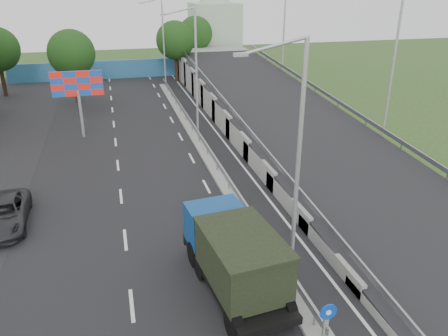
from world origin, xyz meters
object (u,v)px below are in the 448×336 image
object	(u,v)px
sign_bollard	(326,323)
dump_truck	(234,254)
lamp_post_near	(294,156)
lamp_post_far	(162,37)
church	(215,29)
billboard	(78,88)
parked_car_c	(3,214)
lamp_post_mid	(194,66)

from	to	relation	value
sign_bollard	dump_truck	xyz separation A→B (m)	(-2.22, 3.95, 0.64)
lamp_post_near	sign_bollard	bearing A→B (deg)	-91.64
lamp_post_far	church	world-z (taller)	church
church	billboard	size ratio (longest dim) A/B	2.51
lamp_post_near	parked_car_c	xyz separation A→B (m)	(-12.71, 8.05, -5.09)
lamp_post_far	parked_car_c	world-z (taller)	lamp_post_far
lamp_post_mid	parked_car_c	size ratio (longest dim) A/B	1.94
lamp_post_mid	lamp_post_far	distance (m)	20.00
lamp_post_mid	billboard	world-z (taller)	lamp_post_mid
parked_car_c	lamp_post_mid	bearing A→B (deg)	40.53
sign_bollard	church	size ratio (longest dim) A/B	0.12
lamp_post_mid	billboard	size ratio (longest dim) A/B	1.83
dump_truck	lamp_post_far	bearing A→B (deg)	80.34
lamp_post_far	parked_car_c	xyz separation A→B (m)	(-12.71, -31.95, -5.09)
billboard	dump_truck	distance (m)	23.04
lamp_post_far	parked_car_c	distance (m)	34.76
lamp_post_far	billboard	distance (m)	20.24
lamp_post_far	dump_truck	xyz separation A→B (m)	(-2.33, -39.87, -4.14)
church	sign_bollard	bearing A→B (deg)	-99.81
church	dump_truck	world-z (taller)	church
lamp_post_far	billboard	world-z (taller)	lamp_post_far
billboard	lamp_post_near	bearing A→B (deg)	-67.51
lamp_post_mid	lamp_post_far	bearing A→B (deg)	90.00
lamp_post_near	lamp_post_mid	distance (m)	20.00
sign_bollard	lamp_post_near	world-z (taller)	lamp_post_near
sign_bollard	dump_truck	bearing A→B (deg)	119.36
lamp_post_far	parked_car_c	bearing A→B (deg)	-111.69
lamp_post_near	church	distance (m)	54.90
billboard	lamp_post_mid	bearing A→B (deg)	-12.38
parked_car_c	lamp_post_far	bearing A→B (deg)	65.60
lamp_post_near	lamp_post_mid	world-z (taller)	same
lamp_post_mid	church	bearing A→B (deg)	73.78
lamp_post_near	dump_truck	bearing A→B (deg)	176.92
sign_bollard	lamp_post_mid	world-z (taller)	lamp_post_mid
billboard	parked_car_c	size ratio (longest dim) A/B	1.06
lamp_post_far	dump_truck	bearing A→B (deg)	-93.35
church	parked_car_c	distance (m)	51.42
sign_bollard	dump_truck	distance (m)	4.58
billboard	dump_truck	xyz separation A→B (m)	(6.78, -21.87, -2.51)
lamp_post_near	billboard	bearing A→B (deg)	112.49
sign_bollard	billboard	world-z (taller)	billboard
lamp_post_near	lamp_post_mid	xyz separation A→B (m)	(0.00, 20.00, 0.00)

